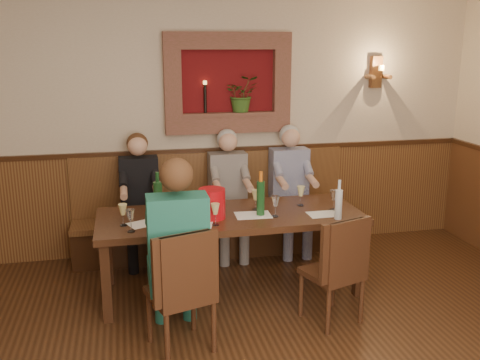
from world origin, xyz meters
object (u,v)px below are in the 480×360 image
at_px(wine_bottle_green_a, 261,197).
at_px(chair_near_left, 182,314).
at_px(chair_near_right, 333,290).
at_px(bench, 214,225).
at_px(spittoon_bucket, 212,204).
at_px(person_bench_right, 291,200).
at_px(person_bench_left, 141,211).
at_px(person_chair_front, 178,266).
at_px(dining_table, 231,221).
at_px(wine_bottle_green_b, 158,199).
at_px(person_bench_mid, 229,205).
at_px(water_bottle, 339,203).

bearing_deg(wine_bottle_green_a, chair_near_left, -135.10).
distance_m(chair_near_left, chair_near_right, 1.28).
bearing_deg(bench, chair_near_left, -106.80).
distance_m(spittoon_bucket, wine_bottle_green_a, 0.44).
bearing_deg(person_bench_right, person_bench_left, 179.96).
relative_size(person_bench_left, person_bench_right, 0.98).
xyz_separation_m(person_bench_right, spittoon_bucket, (-1.03, -0.92, 0.30)).
bearing_deg(person_chair_front, dining_table, 53.89).
distance_m(person_bench_right, wine_bottle_green_a, 1.15).
height_order(spittoon_bucket, wine_bottle_green_b, wine_bottle_green_b).
xyz_separation_m(bench, chair_near_right, (0.71, -1.70, -0.06)).
height_order(dining_table, person_bench_left, person_bench_left).
bearing_deg(spittoon_bucket, person_bench_left, 122.97).
xyz_separation_m(dining_table, wine_bottle_green_a, (0.26, -0.10, 0.24)).
xyz_separation_m(person_chair_front, wine_bottle_green_b, (-0.08, 0.80, 0.31)).
relative_size(bench, chair_near_right, 3.22).
bearing_deg(person_chair_front, bench, 71.78).
bearing_deg(person_bench_right, spittoon_bucket, -138.13).
bearing_deg(person_chair_front, person_bench_right, 48.81).
relative_size(person_bench_left, person_bench_mid, 0.99).
bearing_deg(person_chair_front, spittoon_bucket, 61.06).
distance_m(bench, person_bench_right, 0.89).
bearing_deg(person_bench_mid, person_bench_right, -0.07).
bearing_deg(person_chair_front, chair_near_right, 0.80).
distance_m(wine_bottle_green_b, water_bottle, 1.59).
xyz_separation_m(bench, water_bottle, (0.90, -1.29, 0.56)).
distance_m(person_bench_left, spittoon_bucket, 1.15).
xyz_separation_m(chair_near_left, person_bench_mid, (0.71, 1.75, 0.29)).
height_order(person_bench_right, wine_bottle_green_a, person_bench_right).
xyz_separation_m(person_bench_left, wine_bottle_green_b, (0.14, -0.82, 0.36)).
relative_size(dining_table, water_bottle, 6.77).
xyz_separation_m(person_bench_mid, water_bottle, (0.75, -1.19, 0.32)).
xyz_separation_m(chair_near_right, person_chair_front, (-1.28, -0.02, 0.34)).
xyz_separation_m(bench, wine_bottle_green_a, (0.26, -1.04, 0.59)).
height_order(chair_near_left, person_bench_left, person_bench_left).
bearing_deg(person_bench_left, spittoon_bucket, -57.03).
bearing_deg(person_bench_left, wine_bottle_green_b, -80.56).
xyz_separation_m(person_chair_front, wine_bottle_green_a, (0.82, 0.68, 0.30)).
bearing_deg(bench, wine_bottle_green_b, -125.08).
height_order(person_chair_front, wine_bottle_green_a, person_chair_front).
height_order(chair_near_right, person_bench_left, person_bench_left).
xyz_separation_m(dining_table, person_bench_mid, (0.15, 0.84, -0.11)).
bearing_deg(dining_table, bench, 90.00).
bearing_deg(bench, wine_bottle_green_a, -76.08).
bearing_deg(chair_near_right, bench, 93.93).
xyz_separation_m(person_chair_front, spittoon_bucket, (0.38, 0.69, 0.27)).
height_order(person_bench_mid, person_bench_right, person_bench_right).
height_order(chair_near_left, person_bench_mid, person_bench_mid).
distance_m(dining_table, wine_bottle_green_b, 0.70).
xyz_separation_m(chair_near_left, person_bench_right, (1.41, 1.75, 0.30)).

